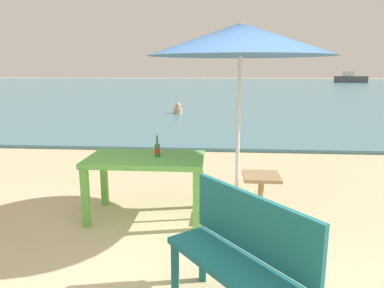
{
  "coord_description": "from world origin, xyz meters",
  "views": [
    {
      "loc": [
        -0.01,
        -2.65,
        1.82
      ],
      "look_at": [
        -0.44,
        3.0,
        0.6
      ],
      "focal_mm": 33.51,
      "sensor_mm": 36.0,
      "label": 1
    }
  ],
  "objects_px": {
    "beer_bottle_amber": "(157,149)",
    "swimmer_person": "(178,109)",
    "picnic_table_green": "(146,166)",
    "boat_fishing_trawler": "(350,78)",
    "side_table_wood": "(261,190)",
    "patio_umbrella": "(241,40)",
    "bench_teal_center": "(241,252)"
  },
  "relations": [
    {
      "from": "beer_bottle_amber",
      "to": "swimmer_person",
      "type": "relative_size",
      "value": 0.65
    },
    {
      "from": "picnic_table_green",
      "to": "boat_fishing_trawler",
      "type": "distance_m",
      "value": 42.32
    },
    {
      "from": "boat_fishing_trawler",
      "to": "side_table_wood",
      "type": "bearing_deg",
      "value": -110.38
    },
    {
      "from": "beer_bottle_amber",
      "to": "swimmer_person",
      "type": "height_order",
      "value": "beer_bottle_amber"
    },
    {
      "from": "patio_umbrella",
      "to": "bench_teal_center",
      "type": "xyz_separation_m",
      "value": [
        -0.05,
        -1.85,
        -1.58
      ]
    },
    {
      "from": "picnic_table_green",
      "to": "boat_fishing_trawler",
      "type": "bearing_deg",
      "value": 67.88
    },
    {
      "from": "beer_bottle_amber",
      "to": "patio_umbrella",
      "type": "height_order",
      "value": "patio_umbrella"
    },
    {
      "from": "patio_umbrella",
      "to": "boat_fishing_trawler",
      "type": "height_order",
      "value": "patio_umbrella"
    },
    {
      "from": "side_table_wood",
      "to": "boat_fishing_trawler",
      "type": "bearing_deg",
      "value": 69.62
    },
    {
      "from": "beer_bottle_amber",
      "to": "side_table_wood",
      "type": "relative_size",
      "value": 0.49
    },
    {
      "from": "side_table_wood",
      "to": "swimmer_person",
      "type": "distance_m",
      "value": 9.65
    },
    {
      "from": "patio_umbrella",
      "to": "picnic_table_green",
      "type": "bearing_deg",
      "value": -176.94
    },
    {
      "from": "patio_umbrella",
      "to": "side_table_wood",
      "type": "relative_size",
      "value": 4.26
    },
    {
      "from": "patio_umbrella",
      "to": "swimmer_person",
      "type": "height_order",
      "value": "patio_umbrella"
    },
    {
      "from": "beer_bottle_amber",
      "to": "bench_teal_center",
      "type": "relative_size",
      "value": 0.23
    },
    {
      "from": "patio_umbrella",
      "to": "boat_fishing_trawler",
      "type": "relative_size",
      "value": 0.65
    },
    {
      "from": "beer_bottle_amber",
      "to": "bench_teal_center",
      "type": "bearing_deg",
      "value": -63.46
    },
    {
      "from": "beer_bottle_amber",
      "to": "swimmer_person",
      "type": "xyz_separation_m",
      "value": [
        -0.85,
        9.48,
        -0.61
      ]
    },
    {
      "from": "bench_teal_center",
      "to": "swimmer_person",
      "type": "bearing_deg",
      "value": 98.86
    },
    {
      "from": "picnic_table_green",
      "to": "patio_umbrella",
      "type": "height_order",
      "value": "patio_umbrella"
    },
    {
      "from": "side_table_wood",
      "to": "bench_teal_center",
      "type": "xyz_separation_m",
      "value": [
        -0.35,
        -1.88,
        0.19
      ]
    },
    {
      "from": "boat_fishing_trawler",
      "to": "swimmer_person",
      "type": "bearing_deg",
      "value": -119.27
    },
    {
      "from": "picnic_table_green",
      "to": "patio_umbrella",
      "type": "bearing_deg",
      "value": 3.06
    },
    {
      "from": "beer_bottle_amber",
      "to": "bench_teal_center",
      "type": "xyz_separation_m",
      "value": [
        0.91,
        -1.82,
        -0.31
      ]
    },
    {
      "from": "picnic_table_green",
      "to": "boat_fishing_trawler",
      "type": "relative_size",
      "value": 0.4
    },
    {
      "from": "side_table_wood",
      "to": "boat_fishing_trawler",
      "type": "xyz_separation_m",
      "value": [
        14.53,
        39.12,
        0.19
      ]
    },
    {
      "from": "patio_umbrella",
      "to": "bench_teal_center",
      "type": "height_order",
      "value": "patio_umbrella"
    },
    {
      "from": "picnic_table_green",
      "to": "bench_teal_center",
      "type": "height_order",
      "value": "bench_teal_center"
    },
    {
      "from": "swimmer_person",
      "to": "boat_fishing_trawler",
      "type": "bearing_deg",
      "value": 60.73
    },
    {
      "from": "side_table_wood",
      "to": "bench_teal_center",
      "type": "relative_size",
      "value": 0.47
    },
    {
      "from": "patio_umbrella",
      "to": "swimmer_person",
      "type": "relative_size",
      "value": 5.61
    },
    {
      "from": "beer_bottle_amber",
      "to": "patio_umbrella",
      "type": "xyz_separation_m",
      "value": [
        0.96,
        0.03,
        1.26
      ]
    }
  ]
}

